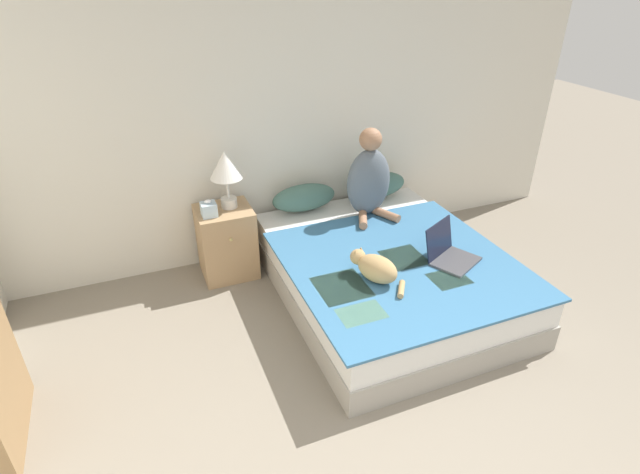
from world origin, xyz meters
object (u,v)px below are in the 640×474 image
(bed, at_px, (386,274))
(tissue_box, at_px, (209,209))
(nightstand, at_px, (227,242))
(laptop_open, at_px, (450,253))
(pillow_far, at_px, (376,185))
(cat_tabby, at_px, (375,268))
(person_sitting, at_px, (369,179))
(table_lamp, at_px, (226,168))
(pillow_near, at_px, (304,198))

(bed, relative_size, tissue_box, 14.73)
(bed, height_order, nightstand, nightstand)
(laptop_open, distance_m, tissue_box, 1.90)
(bed, bearing_deg, laptop_open, -40.06)
(pillow_far, bearing_deg, cat_tabby, -117.95)
(bed, relative_size, person_sitting, 2.66)
(table_lamp, bearing_deg, tissue_box, -152.92)
(bed, bearing_deg, tissue_box, 148.30)
(bed, relative_size, table_lamp, 4.24)
(cat_tabby, relative_size, nightstand, 0.78)
(pillow_near, xyz_separation_m, pillow_far, (0.72, 0.00, 0.00))
(cat_tabby, bearing_deg, nightstand, 9.77)
(table_lamp, bearing_deg, laptop_open, -39.47)
(pillow_near, bearing_deg, table_lamp, -175.56)
(cat_tabby, bearing_deg, table_lamp, 7.24)
(pillow_near, relative_size, person_sitting, 0.75)
(pillow_near, height_order, laptop_open, laptop_open)
(pillow_far, height_order, tissue_box, tissue_box)
(cat_tabby, relative_size, laptop_open, 1.07)
(pillow_near, height_order, pillow_far, same)
(bed, distance_m, cat_tabby, 0.53)
(bed, distance_m, pillow_far, 1.03)
(pillow_near, bearing_deg, cat_tabby, -86.40)
(person_sitting, distance_m, tissue_box, 1.36)
(laptop_open, relative_size, tissue_box, 3.21)
(laptop_open, bearing_deg, pillow_far, 62.96)
(bed, height_order, pillow_far, pillow_far)
(pillow_far, height_order, table_lamp, table_lamp)
(bed, bearing_deg, person_sitting, 77.97)
(cat_tabby, xyz_separation_m, nightstand, (-0.81, 1.14, -0.23))
(nightstand, height_order, tissue_box, tissue_box)
(person_sitting, bearing_deg, nightstand, 170.88)
(person_sitting, height_order, laptop_open, person_sitting)
(nightstand, distance_m, table_lamp, 0.65)
(pillow_far, distance_m, cat_tabby, 1.38)
(bed, relative_size, pillow_near, 3.54)
(nightstand, relative_size, tissue_box, 4.40)
(pillow_far, height_order, cat_tabby, pillow_far)
(table_lamp, bearing_deg, pillow_far, 2.15)
(pillow_far, distance_m, nightstand, 1.48)
(cat_tabby, bearing_deg, laptop_open, -114.07)
(pillow_near, distance_m, cat_tabby, 1.22)
(person_sitting, xyz_separation_m, nightstand, (-1.23, 0.20, -0.46))
(nightstand, bearing_deg, pillow_far, 3.01)
(bed, xyz_separation_m, nightstand, (-1.10, 0.82, 0.09))
(person_sitting, height_order, cat_tabby, person_sitting)
(bed, distance_m, table_lamp, 1.53)
(bed, height_order, table_lamp, table_lamp)
(person_sitting, bearing_deg, pillow_far, 50.28)
(cat_tabby, height_order, nightstand, cat_tabby)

